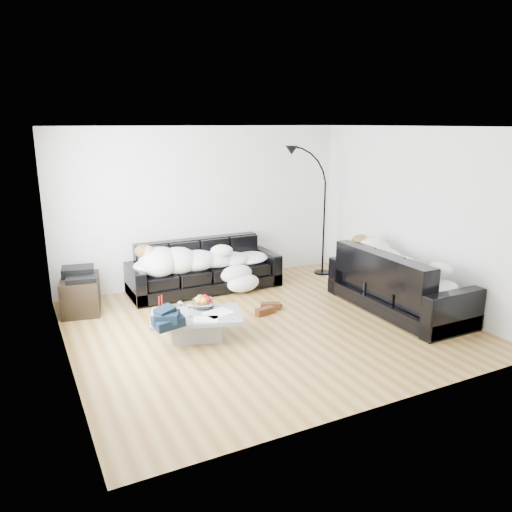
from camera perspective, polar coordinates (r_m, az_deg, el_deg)
name	(u,v)px	position (r m, az deg, el deg)	size (l,w,h in m)	color
ground	(266,325)	(6.79, 1.14, -7.95)	(5.00, 5.00, 0.00)	olive
wall_back	(204,206)	(8.42, -5.95, 5.71)	(5.00, 0.02, 2.60)	silver
wall_left	(59,253)	(5.71, -21.61, 0.29)	(0.02, 4.50, 2.60)	silver
wall_right	(414,216)	(7.86, 17.63, 4.42)	(0.02, 4.50, 2.60)	silver
ceiling	(267,127)	(6.25, 1.27, 14.56)	(5.00, 5.00, 0.00)	white
sofa_back	(205,266)	(8.11, -5.89, -1.18)	(2.43, 0.84, 0.80)	black
sofa_right	(399,281)	(7.48, 16.05, -2.73)	(2.20, 0.94, 0.89)	black
sleeper_back	(205,253)	(8.01, -5.81, 0.30)	(2.06, 0.71, 0.41)	white
sleeper_right	(400,267)	(7.42, 16.16, -1.22)	(1.89, 0.80, 0.46)	white
teal_cushion	(367,252)	(7.86, 12.55, 0.44)	(0.36, 0.30, 0.20)	#0C564A
coffee_table	(197,327)	(6.38, -6.81, -8.02)	(1.12, 0.65, 0.33)	#939699
fruit_bowl	(203,301)	(6.52, -6.06, -5.15)	(0.28, 0.28, 0.17)	white
wine_glass_a	(180,308)	(6.32, -8.65, -5.86)	(0.07, 0.07, 0.17)	white
wine_glass_b	(176,312)	(6.20, -9.12, -6.39)	(0.07, 0.07, 0.16)	white
wine_glass_c	(190,310)	(6.23, -7.57, -6.13)	(0.07, 0.07, 0.17)	white
candle_left	(159,306)	(6.32, -10.98, -5.65)	(0.05, 0.05, 0.25)	maroon
candle_right	(162,304)	(6.43, -10.69, -5.39)	(0.04, 0.04, 0.22)	maroon
newspaper_a	(218,313)	(6.33, -4.33, -6.48)	(0.35, 0.27, 0.01)	silver
newspaper_b	(206,319)	(6.15, -5.75, -7.16)	(0.30, 0.21, 0.01)	silver
navy_jacket	(166,313)	(5.96, -10.26, -6.42)	(0.36, 0.30, 0.18)	black
shoes	(268,308)	(7.23, 1.33, -6.00)	(0.49, 0.36, 0.11)	#472311
av_cabinet	(81,294)	(7.63, -19.37, -4.16)	(0.51, 0.74, 0.51)	black
stereo	(79,273)	(7.53, -19.58, -1.85)	(0.44, 0.34, 0.13)	black
floor_lamp	(324,219)	(8.91, 7.79, 4.25)	(0.73, 0.29, 2.01)	black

